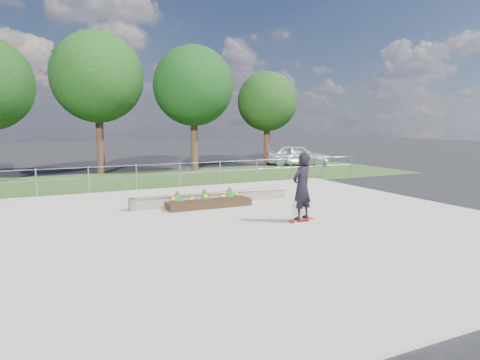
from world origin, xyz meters
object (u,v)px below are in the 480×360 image
object	(u,v)px
planter_bed	(206,201)
parked_car	(298,155)
grind_ledge	(212,198)
skateboarder	(302,187)

from	to	relation	value
planter_bed	parked_car	size ratio (longest dim) A/B	0.68
grind_ledge	planter_bed	world-z (taller)	planter_bed
parked_car	grind_ledge	bearing A→B (deg)	169.71
grind_ledge	skateboarder	bearing A→B (deg)	-70.66
grind_ledge	parked_car	distance (m)	15.48
skateboarder	parked_car	distance (m)	17.63
planter_bed	parked_car	xyz separation A→B (m)	(11.25, 11.28, 0.51)
skateboarder	planter_bed	bearing A→B (deg)	115.59
grind_ledge	planter_bed	xyz separation A→B (m)	(-0.34, -0.31, -0.02)
planter_bed	skateboarder	xyz separation A→B (m)	(1.69, -3.53, 0.88)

